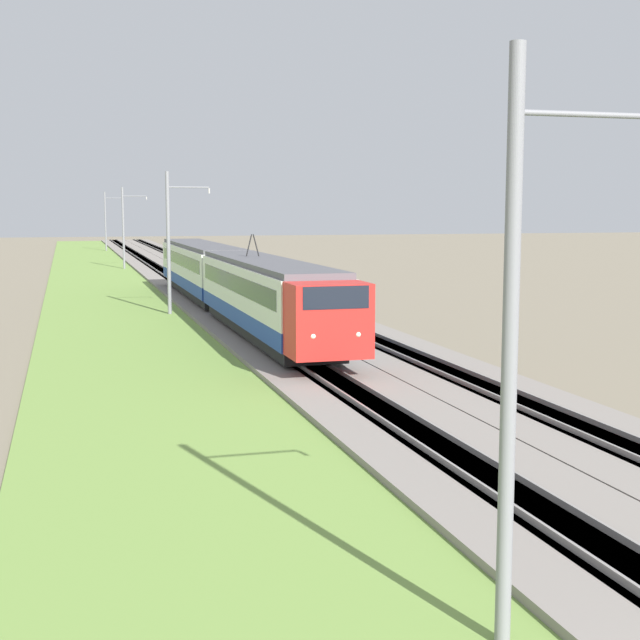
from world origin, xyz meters
name	(u,v)px	position (x,y,z in m)	size (l,w,h in m)	color
ballast_main	(210,304)	(50.00, 0.00, 0.15)	(240.00, 4.40, 0.30)	gray
ballast_adjacent	(278,302)	(50.00, -4.46, 0.15)	(240.00, 4.40, 0.30)	gray
track_main	(210,304)	(50.00, 0.00, 0.16)	(240.00, 1.57, 0.45)	#4C4238
track_adjacent	(278,302)	(50.00, -4.46, 0.16)	(240.00, 1.57, 0.45)	#4C4238
grass_verge	(117,308)	(50.00, 5.86, 0.06)	(240.00, 8.93, 0.12)	olive
passenger_train	(228,278)	(43.44, 0.00, 2.31)	(41.77, 2.96, 4.96)	red
catenary_mast_near	(514,349)	(4.23, 3.02, 4.30)	(0.22, 2.56, 8.33)	slate
catenary_mast_mid	(169,242)	(45.41, 3.02, 4.30)	(0.22, 2.56, 8.32)	slate
catenary_mast_far	(124,227)	(86.59, 3.02, 4.33)	(0.22, 2.56, 8.38)	slate
catenary_mast_distant	(106,221)	(127.77, 3.02, 4.48)	(0.22, 2.56, 8.68)	slate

